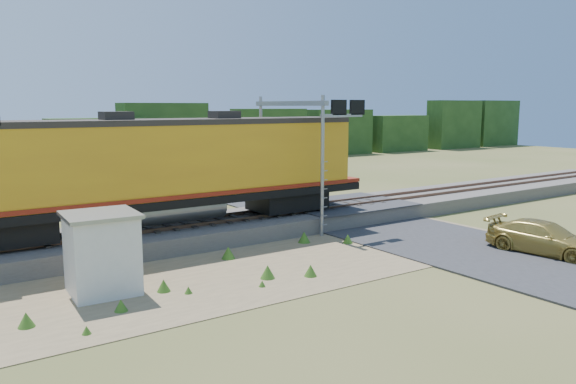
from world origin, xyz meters
TOP-DOWN VIEW (x-y plane):
  - ground at (0.00, 0.00)m, footprint 140.00×140.00m
  - ballast at (0.00, 6.00)m, footprint 70.00×5.00m
  - rails at (0.00, 6.00)m, footprint 70.00×1.54m
  - dirt_shoulder at (-2.00, 0.50)m, footprint 26.00×8.00m
  - road at (7.00, 0.74)m, footprint 7.00×66.00m
  - tree_line_north at (0.00, 38.00)m, footprint 130.00×3.00m
  - weed_clumps at (-3.50, 0.10)m, footprint 15.00×6.20m
  - locomotive at (-4.01, 6.00)m, footprint 20.72×3.16m
  - shed at (-8.13, 0.72)m, footprint 2.46×2.46m
  - signal_gantry at (3.50, 5.34)m, footprint 2.70×6.20m
  - car at (9.00, -4.82)m, footprint 2.64×5.07m

SIDE VIEW (x-z plane):
  - ground at x=0.00m, z-range 0.00..0.00m
  - weed_clumps at x=-3.50m, z-range -0.28..0.28m
  - dirt_shoulder at x=-2.00m, z-range 0.00..0.03m
  - road at x=7.00m, z-range -0.34..0.52m
  - ballast at x=0.00m, z-range 0.00..0.80m
  - car at x=9.00m, z-range 0.00..1.40m
  - rails at x=0.00m, z-range 0.80..0.96m
  - shed at x=-8.13m, z-range 0.02..2.80m
  - tree_line_north at x=0.00m, z-range -0.18..6.32m
  - locomotive at x=-4.01m, z-range 0.92..6.27m
  - signal_gantry at x=3.50m, z-range 1.72..8.54m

